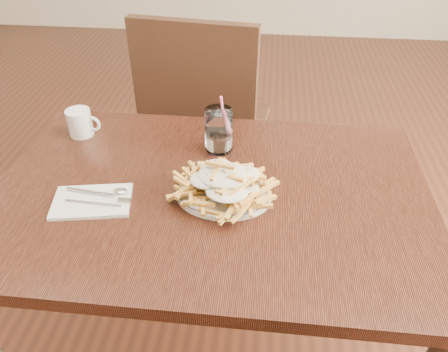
# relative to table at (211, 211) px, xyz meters

# --- Properties ---
(floor) EXTENTS (7.00, 7.00, 0.00)m
(floor) POSITION_rel_table_xyz_m (0.00, 0.00, -0.67)
(floor) COLOR black
(floor) RESTS_ON ground
(table) EXTENTS (1.20, 0.80, 0.75)m
(table) POSITION_rel_table_xyz_m (0.00, 0.00, 0.00)
(table) COLOR black
(table) RESTS_ON ground
(chair_far) EXTENTS (0.53, 0.53, 1.03)m
(chair_far) POSITION_rel_table_xyz_m (-0.12, 0.68, -0.09)
(chair_far) COLOR black
(chair_far) RESTS_ON ground
(fries_plate) EXTENTS (0.29, 0.27, 0.02)m
(fries_plate) POSITION_rel_table_xyz_m (0.04, -0.03, 0.09)
(fries_plate) COLOR white
(fries_plate) RESTS_ON table
(loaded_fries) EXTENTS (0.30, 0.26, 0.08)m
(loaded_fries) POSITION_rel_table_xyz_m (0.04, -0.03, 0.14)
(loaded_fries) COLOR gold
(loaded_fries) RESTS_ON fries_plate
(napkin) EXTENTS (0.22, 0.17, 0.01)m
(napkin) POSITION_rel_table_xyz_m (-0.30, -0.09, 0.08)
(napkin) COLOR silver
(napkin) RESTS_ON table
(cutlery) EXTENTS (0.19, 0.07, 0.01)m
(cutlery) POSITION_rel_table_xyz_m (-0.30, -0.08, 0.09)
(cutlery) COLOR silver
(cutlery) RESTS_ON napkin
(water_glass) EXTENTS (0.08, 0.08, 0.18)m
(water_glass) POSITION_rel_table_xyz_m (-0.00, 0.20, 0.14)
(water_glass) COLOR white
(water_glass) RESTS_ON table
(coffee_mug) EXTENTS (0.11, 0.08, 0.09)m
(coffee_mug) POSITION_rel_table_xyz_m (-0.46, 0.24, 0.12)
(coffee_mug) COLOR white
(coffee_mug) RESTS_ON table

